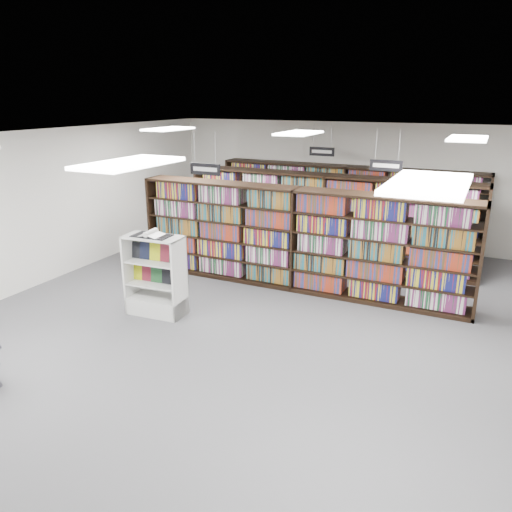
% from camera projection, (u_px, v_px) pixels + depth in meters
% --- Properties ---
extents(floor, '(12.00, 12.00, 0.00)m').
position_uv_depth(floor, '(254.00, 325.00, 8.76)').
color(floor, '#525156').
rests_on(floor, ground).
extents(ceiling, '(10.00, 12.00, 0.10)m').
position_uv_depth(ceiling, '(254.00, 139.00, 7.79)').
color(ceiling, silver).
rests_on(ceiling, wall_back).
extents(wall_back, '(10.00, 0.10, 3.20)m').
position_uv_depth(wall_back, '(350.00, 183.00, 13.44)').
color(wall_back, white).
rests_on(wall_back, ground).
extents(wall_left, '(0.10, 12.00, 3.20)m').
position_uv_depth(wall_left, '(36.00, 209.00, 10.32)').
color(wall_left, white).
rests_on(wall_left, ground).
extents(bookshelf_row_near, '(7.00, 0.60, 2.10)m').
position_uv_depth(bookshelf_row_near, '(296.00, 239.00, 10.16)').
color(bookshelf_row_near, black).
rests_on(bookshelf_row_near, floor).
extents(bookshelf_row_mid, '(7.00, 0.60, 2.10)m').
position_uv_depth(bookshelf_row_mid, '(326.00, 219.00, 11.88)').
color(bookshelf_row_mid, black).
rests_on(bookshelf_row_mid, floor).
extents(bookshelf_row_far, '(7.00, 0.60, 2.10)m').
position_uv_depth(bookshelf_row_far, '(346.00, 205.00, 13.35)').
color(bookshelf_row_far, black).
rests_on(bookshelf_row_far, floor).
extents(aisle_sign_left, '(0.65, 0.02, 0.80)m').
position_uv_depth(aisle_sign_left, '(205.00, 168.00, 9.46)').
color(aisle_sign_left, '#B2B2B7').
rests_on(aisle_sign_left, ceiling).
extents(aisle_sign_right, '(0.65, 0.02, 0.80)m').
position_uv_depth(aisle_sign_right, '(386.00, 165.00, 9.96)').
color(aisle_sign_right, '#B2B2B7').
rests_on(aisle_sign_right, ceiling).
extents(aisle_sign_center, '(0.65, 0.02, 0.80)m').
position_uv_depth(aisle_sign_center, '(322.00, 151.00, 12.50)').
color(aisle_sign_center, '#B2B2B7').
rests_on(aisle_sign_center, ceiling).
extents(troffer_front_center, '(0.60, 1.20, 0.04)m').
position_uv_depth(troffer_front_center, '(130.00, 163.00, 5.22)').
color(troffer_front_center, white).
rests_on(troffer_front_center, ceiling).
extents(troffer_front_right, '(0.60, 1.20, 0.04)m').
position_uv_depth(troffer_front_right, '(429.00, 184.00, 3.99)').
color(troffer_front_right, white).
rests_on(troffer_front_right, ceiling).
extents(troffer_back_left, '(0.60, 1.20, 0.04)m').
position_uv_depth(troffer_back_left, '(168.00, 129.00, 10.75)').
color(troffer_back_left, white).
rests_on(troffer_back_left, ceiling).
extents(troffer_back_center, '(0.60, 1.20, 0.04)m').
position_uv_depth(troffer_back_center, '(299.00, 133.00, 9.52)').
color(troffer_back_center, white).
rests_on(troffer_back_center, ceiling).
extents(troffer_back_right, '(0.60, 1.20, 0.04)m').
position_uv_depth(troffer_back_right, '(468.00, 139.00, 8.29)').
color(troffer_back_right, white).
rests_on(troffer_back_right, ceiling).
extents(endcap_display, '(1.09, 0.60, 1.48)m').
position_uv_depth(endcap_display, '(157.00, 287.00, 9.13)').
color(endcap_display, silver).
rests_on(endcap_display, floor).
extents(open_book, '(0.70, 0.43, 0.13)m').
position_uv_depth(open_book, '(151.00, 234.00, 8.80)').
color(open_book, black).
rests_on(open_book, endcap_display).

